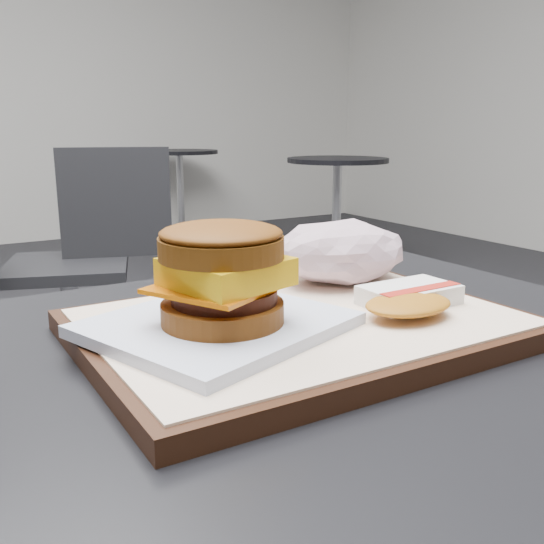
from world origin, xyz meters
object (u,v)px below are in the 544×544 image
Objects in this scene: neighbor_chair at (85,252)px; serving_tray at (300,326)px; hash_brown at (409,299)px; crumpled_wrapper at (341,251)px; breakfast_sandwich at (221,286)px.

serving_tray is at bearing -97.83° from neighbor_chair.
crumpled_wrapper is (0.01, 0.12, 0.02)m from hash_brown.
hash_brown is 0.80× the size of crumpled_wrapper.
breakfast_sandwich is 1.96× the size of hash_brown.
breakfast_sandwich reaches higher than neighbor_chair.
neighbor_chair is at bearing 79.63° from breakfast_sandwich.
breakfast_sandwich is at bearing -176.58° from serving_tray.
serving_tray is at bearing 158.80° from hash_brown.
crumpled_wrapper is at bearing 24.62° from breakfast_sandwich.
hash_brown is at bearing -10.36° from breakfast_sandwich.
neighbor_chair is (0.24, 1.76, -0.27)m from serving_tray.
serving_tray is 2.56× the size of crumpled_wrapper.
crumpled_wrapper is (0.11, 0.08, 0.04)m from serving_tray.
breakfast_sandwich is at bearing 169.64° from hash_brown.
breakfast_sandwich reaches higher than serving_tray.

